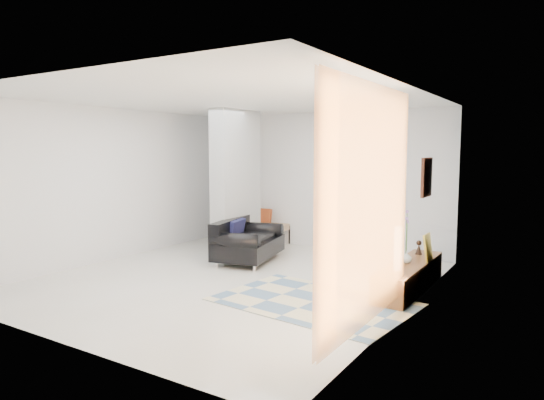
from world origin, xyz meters
The scene contains 17 objects.
floor centered at (0.00, 0.00, 0.00)m, with size 6.00×6.00×0.00m, color beige.
ceiling centered at (0.00, 0.00, 2.80)m, with size 6.00×6.00×0.00m, color white.
wall_back centered at (0.00, 3.00, 1.40)m, with size 6.00×6.00×0.00m, color white.
wall_front centered at (0.00, -3.00, 1.40)m, with size 6.00×6.00×0.00m, color white.
wall_left centered at (-2.75, 0.00, 1.40)m, with size 6.00×6.00×0.00m, color white.
wall_right centered at (2.75, 0.00, 1.40)m, with size 6.00×6.00×0.00m, color white.
partition_column centered at (-1.10, 1.60, 1.40)m, with size 0.35×1.20×2.80m, color #A1A6A8.
hallway_door centered at (-2.10, 2.96, 1.02)m, with size 0.85×0.06×2.04m, color beige.
curtain centered at (2.67, -1.15, 1.45)m, with size 2.55×2.55×0.00m, color #FF9C43.
wall_art centered at (2.72, 0.90, 1.65)m, with size 0.04×0.45×0.55m, color #36180E.
media_console centered at (2.52, 0.90, 0.20)m, with size 0.45×2.06×0.80m.
loveseat centered at (-0.59, 1.19, 0.36)m, with size 1.21×1.70×0.76m.
daybed centered at (-1.46, 2.63, 0.42)m, with size 1.63×0.83×0.77m.
area_rug centered at (1.60, -0.36, 0.01)m, with size 2.52×1.68×0.01m, color #C3BC95.
cylinder_lamp centered at (2.50, 0.38, 0.70)m, with size 0.11×0.11×0.60m, color white.
bronze_figurine centered at (2.47, 1.55, 0.51)m, with size 0.11×0.11×0.22m, color black, non-canonical shape.
vase centered at (2.47, 0.87, 0.49)m, with size 0.17×0.17×0.18m, color silver.
Camera 1 is at (4.47, -6.00, 2.03)m, focal length 32.00 mm.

